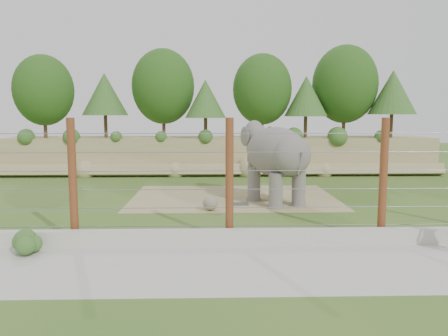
{
  "coord_description": "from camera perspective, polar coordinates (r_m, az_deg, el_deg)",
  "views": [
    {
      "loc": [
        -0.56,
        -18.36,
        4.08
      ],
      "look_at": [
        0.0,
        2.0,
        1.6
      ],
      "focal_mm": 35.0,
      "sensor_mm": 36.0,
      "label": 1
    }
  ],
  "objects": [
    {
      "name": "retaining_wall",
      "position": [
        13.91,
        0.8,
        -9.04
      ],
      "size": [
        26.0,
        0.35,
        0.5
      ],
      "primitive_type": "cube",
      "color": "beige",
      "rests_on": "ground"
    },
    {
      "name": "walkway",
      "position": [
        12.08,
        1.19,
        -12.77
      ],
      "size": [
        26.0,
        4.0,
        0.01
      ],
      "primitive_type": "cube",
      "color": "beige",
      "rests_on": "ground"
    },
    {
      "name": "barrier_fence",
      "position": [
        14.03,
        0.72,
        -1.59
      ],
      "size": [
        20.26,
        0.26,
        4.0
      ],
      "color": "#5E2418",
      "rests_on": "ground"
    },
    {
      "name": "drain_grate",
      "position": [
        20.03,
        1.76,
        -4.72
      ],
      "size": [
        1.0,
        0.6,
        0.03
      ],
      "primitive_type": "cube",
      "color": "#262628",
      "rests_on": "dirt_patch"
    },
    {
      "name": "stone_ball",
      "position": [
        18.72,
        -1.81,
        -4.6
      ],
      "size": [
        0.63,
        0.63,
        0.63
      ],
      "primitive_type": "sphere",
      "color": "#7B725B",
      "rests_on": "dirt_patch"
    },
    {
      "name": "walkway_shrub",
      "position": [
        14.21,
        -24.62,
        -8.9
      ],
      "size": [
        0.69,
        0.69,
        0.69
      ],
      "primitive_type": "sphere",
      "color": "#2E5E20",
      "rests_on": "walkway"
    },
    {
      "name": "back_embankment",
      "position": [
        31.06,
        0.55,
        6.73
      ],
      "size": [
        30.0,
        5.52,
        8.77
      ],
      "color": "#97895A",
      "rests_on": "ground"
    },
    {
      "name": "elephant",
      "position": [
        20.17,
        6.79,
        0.56
      ],
      "size": [
        3.63,
        4.98,
        3.71
      ],
      "primitive_type": null,
      "rotation": [
        0.0,
        0.0,
        0.41
      ],
      "color": "#67635E",
      "rests_on": "ground"
    },
    {
      "name": "dirt_patch",
      "position": [
        21.77,
        1.25,
        -3.83
      ],
      "size": [
        10.0,
        7.0,
        0.02
      ],
      "primitive_type": "cube",
      "color": "#9B8B59",
      "rests_on": "ground"
    },
    {
      "name": "ground",
      "position": [
        18.82,
        0.17,
        -5.58
      ],
      "size": [
        90.0,
        90.0,
        0.0
      ],
      "primitive_type": "plane",
      "color": "#3A641F",
      "rests_on": "ground"
    }
  ]
}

